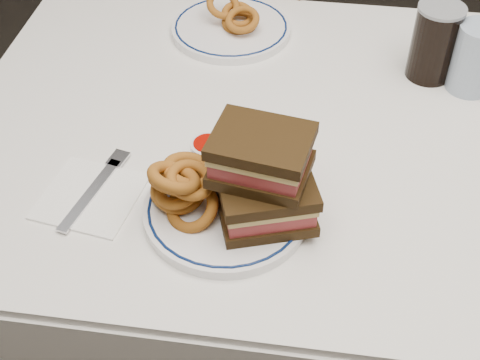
# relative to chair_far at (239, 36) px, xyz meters

# --- Properties ---
(dining_table) EXTENTS (1.27, 0.87, 0.75)m
(dining_table) POSITION_rel_chair_far_xyz_m (0.24, -0.63, 0.12)
(dining_table) COLOR white
(dining_table) RESTS_ON floor
(chair_far) EXTENTS (0.56, 0.56, 0.96)m
(chair_far) POSITION_rel_chair_far_xyz_m (0.00, 0.00, 0.00)
(chair_far) COLOR #4A2818
(chair_far) RESTS_ON floor
(main_plate) EXTENTS (0.24, 0.24, 0.02)m
(main_plate) POSITION_rel_chair_far_xyz_m (0.10, -0.85, 0.24)
(main_plate) COLOR white
(main_plate) RESTS_ON dining_table
(reuben_sandwich) EXTENTS (0.16, 0.15, 0.14)m
(reuben_sandwich) POSITION_rel_chair_far_xyz_m (0.16, -0.85, 0.31)
(reuben_sandwich) COLOR black
(reuben_sandwich) RESTS_ON main_plate
(onion_rings_main) EXTENTS (0.12, 0.12, 0.12)m
(onion_rings_main) POSITION_rel_chair_far_xyz_m (0.04, -0.85, 0.28)
(onion_rings_main) COLOR brown
(onion_rings_main) RESTS_ON main_plate
(ketchup_ramekin) EXTENTS (0.06, 0.06, 0.03)m
(ketchup_ramekin) POSITION_rel_chair_far_xyz_m (0.06, -0.75, 0.26)
(ketchup_ramekin) COLOR white
(ketchup_ramekin) RESTS_ON main_plate
(beer_mug) EXTENTS (0.13, 0.08, 0.14)m
(beer_mug) POSITION_rel_chair_far_xyz_m (0.42, -0.44, 0.30)
(beer_mug) COLOR black
(beer_mug) RESTS_ON dining_table
(water_glass) EXTENTS (0.08, 0.08, 0.13)m
(water_glass) POSITION_rel_chair_far_xyz_m (0.49, -0.48, 0.29)
(water_glass) COLOR #99ADC6
(water_glass) RESTS_ON dining_table
(far_plate) EXTENTS (0.24, 0.24, 0.02)m
(far_plate) POSITION_rel_chair_far_xyz_m (0.03, -0.35, 0.24)
(far_plate) COLOR white
(far_plate) RESTS_ON dining_table
(onion_rings_far) EXTENTS (0.12, 0.11, 0.07)m
(onion_rings_far) POSITION_rel_chair_far_xyz_m (0.04, -0.35, 0.26)
(onion_rings_far) COLOR brown
(onion_rings_far) RESTS_ON far_plate
(napkin_fork) EXTENTS (0.16, 0.19, 0.01)m
(napkin_fork) POSITION_rel_chair_far_xyz_m (-0.11, -0.84, 0.23)
(napkin_fork) COLOR white
(napkin_fork) RESTS_ON dining_table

